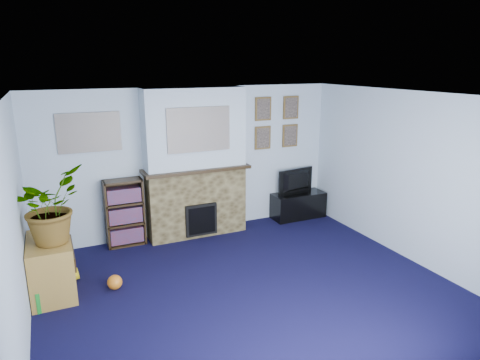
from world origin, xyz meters
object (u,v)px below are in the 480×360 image
tv_stand (298,206)px  television (298,181)px  bookshelf (125,214)px  sideboard (51,267)px

tv_stand → television: 0.46m
bookshelf → sideboard: size_ratio=1.17×
tv_stand → bookshelf: bookshelf is taller
bookshelf → television: bearing=-1.0°
television → sideboard: (-4.19, -1.07, -0.33)m
television → sideboard: size_ratio=0.85×
tv_stand → television: bearing=90.0°
tv_stand → bookshelf: (-3.10, 0.08, 0.28)m
tv_stand → television: (0.00, 0.02, 0.46)m
sideboard → tv_stand: bearing=14.0°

